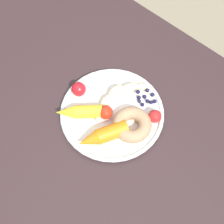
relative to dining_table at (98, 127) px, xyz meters
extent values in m
plane|color=gray|center=(0.00, 0.00, -0.65)|extent=(6.00, 6.00, 0.00)
cube|color=#322223|center=(0.00, 0.00, 0.07)|extent=(1.27, 0.80, 0.03)
cube|color=#2F2225|center=(0.57, -0.34, -0.30)|extent=(0.05, 0.05, 0.70)
cylinder|color=silver|center=(-0.03, -0.03, 0.09)|extent=(0.27, 0.27, 0.01)
torus|color=silver|center=(-0.03, -0.03, 0.10)|extent=(0.28, 0.28, 0.01)
ellipsoid|color=#F8E6AB|center=(-0.04, -0.14, 0.10)|extent=(0.05, 0.04, 0.02)
ellipsoid|color=#F8E6AB|center=(-0.02, -0.12, 0.11)|extent=(0.05, 0.05, 0.02)
ellipsoid|color=#F8E6AB|center=(0.00, -0.08, 0.11)|extent=(0.04, 0.05, 0.03)
ellipsoid|color=#F8E6AB|center=(0.00, -0.04, 0.11)|extent=(0.03, 0.05, 0.02)
ellipsoid|color=#F8E6AB|center=(-0.01, 0.00, 0.10)|extent=(0.04, 0.05, 0.02)
cylinder|color=orange|center=(-0.08, 0.02, 0.11)|extent=(0.07, 0.09, 0.04)
cone|color=orange|center=(-0.05, 0.08, 0.11)|extent=(0.06, 0.06, 0.04)
cylinder|color=yellow|center=(0.01, 0.02, 0.11)|extent=(0.08, 0.08, 0.04)
cone|color=yellow|center=(0.05, 0.06, 0.11)|extent=(0.06, 0.06, 0.04)
torus|color=tan|center=(-0.10, -0.03, 0.11)|extent=(0.11, 0.11, 0.03)
sphere|color=#191638|center=(-0.08, -0.12, 0.10)|extent=(0.01, 0.01, 0.01)
sphere|color=#191638|center=(-0.08, -0.10, 0.10)|extent=(0.01, 0.01, 0.01)
sphere|color=#191638|center=(-0.06, -0.10, 0.10)|extent=(0.01, 0.01, 0.01)
sphere|color=#191638|center=(-0.08, -0.14, 0.10)|extent=(0.01, 0.01, 0.01)
sphere|color=#191638|center=(-0.10, -0.13, 0.10)|extent=(0.01, 0.01, 0.01)
sphere|color=#191638|center=(-0.09, -0.12, 0.10)|extent=(0.01, 0.01, 0.01)
sphere|color=#191638|center=(-0.07, -0.12, 0.10)|extent=(0.01, 0.01, 0.01)
sphere|color=#191638|center=(-0.06, -0.11, 0.10)|extent=(0.01, 0.01, 0.01)
sphere|color=#191638|center=(-0.04, -0.12, 0.11)|extent=(0.01, 0.01, 0.01)
sphere|color=#191638|center=(-0.06, -0.14, 0.11)|extent=(0.01, 0.01, 0.01)
sphere|color=red|center=(0.08, -0.01, 0.12)|extent=(0.04, 0.04, 0.04)
sphere|color=red|center=(-0.02, -0.01, 0.11)|extent=(0.04, 0.04, 0.04)
sphere|color=red|center=(-0.13, -0.09, 0.11)|extent=(0.04, 0.04, 0.04)
camera|label=1|loc=(-0.27, 0.23, 0.79)|focal=46.37mm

